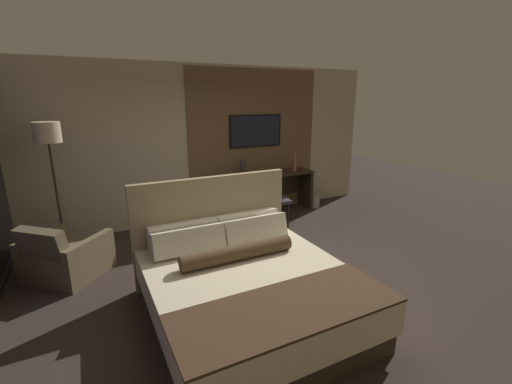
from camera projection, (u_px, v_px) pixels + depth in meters
name	position (u px, v px, depth m)	size (l,w,h in m)	color
ground_plane	(269.00, 278.00, 4.35)	(16.00, 16.00, 0.00)	#332823
wall_back_tv_panel	(209.00, 144.00, 6.28)	(7.20, 0.09, 2.80)	#BCAD8E
bed	(246.00, 285.00, 3.55)	(1.95, 2.17, 1.30)	#33281E
desk	(260.00, 186.00, 6.68)	(2.16, 0.49, 0.80)	#2D2319
tv	(256.00, 131.00, 6.57)	(1.09, 0.04, 0.61)	black
desk_chair	(271.00, 194.00, 6.13)	(0.58, 0.58, 0.92)	#38333D
armchair_by_window	(65.00, 258.00, 4.36)	(1.15, 1.15, 0.76)	brown
floor_lamp	(49.00, 144.00, 4.63)	(0.34, 0.34, 1.91)	#282623
vase_tall	(295.00, 159.00, 6.85)	(0.08, 0.08, 0.46)	#B2563D
vase_short	(243.00, 168.00, 6.42)	(0.10, 0.10, 0.28)	#333338
book	(272.00, 173.00, 6.67)	(0.26, 0.21, 0.03)	#332D28
waste_bin	(314.00, 201.00, 7.17)	(0.22, 0.22, 0.28)	gray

